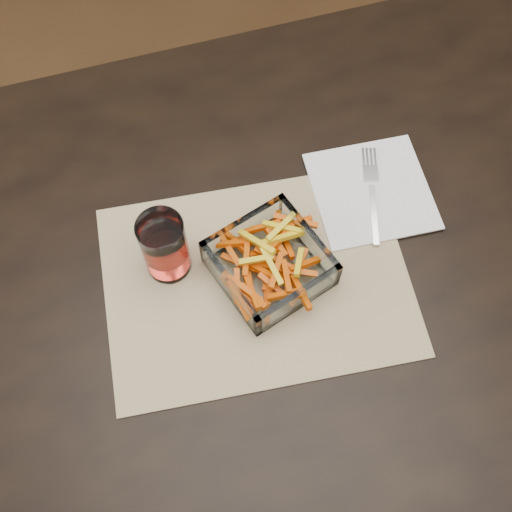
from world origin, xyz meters
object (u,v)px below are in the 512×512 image
(dining_table, at_px, (327,264))
(glass_bowl, at_px, (270,265))
(fork, at_px, (372,191))
(tumbler, at_px, (165,248))

(dining_table, bearing_deg, glass_bowl, -167.52)
(glass_bowl, distance_m, fork, 0.21)
(dining_table, distance_m, fork, 0.14)
(dining_table, bearing_deg, fork, 35.16)
(glass_bowl, height_order, fork, glass_bowl)
(dining_table, relative_size, glass_bowl, 8.60)
(dining_table, height_order, fork, fork)
(tumbler, bearing_deg, glass_bowl, -21.65)
(dining_table, relative_size, tumbler, 13.59)
(dining_table, xyz_separation_m, fork, (0.09, 0.06, 0.10))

